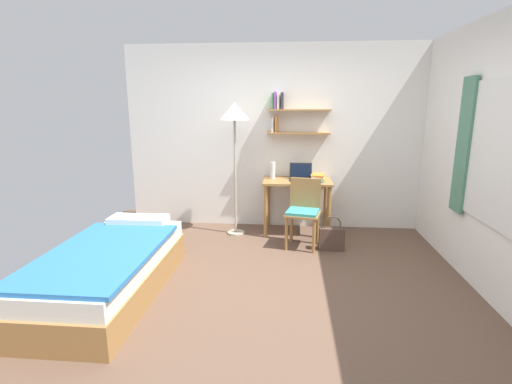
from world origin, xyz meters
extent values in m
plane|color=brown|center=(0.00, 0.00, 0.00)|extent=(5.28, 5.28, 0.00)
cube|color=white|center=(0.00, 2.02, 1.30)|extent=(4.40, 0.05, 2.60)
cube|color=#9E703D|center=(0.27, 1.89, 1.38)|extent=(0.87, 0.22, 0.02)
cube|color=silver|center=(-0.09, 1.91, 1.49)|extent=(0.03, 0.17, 0.20)
cube|color=orange|center=(-0.05, 1.92, 1.51)|extent=(0.03, 0.14, 0.22)
cube|color=#9E703D|center=(0.27, 1.89, 1.70)|extent=(0.87, 0.22, 0.02)
cube|color=#4CA856|center=(-0.10, 1.93, 1.82)|extent=(0.02, 0.13, 0.22)
cube|color=purple|center=(-0.06, 1.92, 1.83)|extent=(0.04, 0.14, 0.23)
cube|color=silver|center=(-0.02, 1.91, 1.81)|extent=(0.03, 0.15, 0.20)
cube|color=#333338|center=(0.04, 1.91, 1.82)|extent=(0.04, 0.17, 0.22)
cube|color=white|center=(2.02, 0.00, 1.30)|extent=(0.05, 4.40, 2.60)
cube|color=silver|center=(1.99, 0.09, 1.35)|extent=(0.02, 0.94, 1.31)
cube|color=white|center=(1.99, 0.09, 1.35)|extent=(0.01, 0.88, 1.25)
cube|color=#4C7F66|center=(1.96, 0.67, 1.35)|extent=(0.03, 0.28, 1.41)
cube|color=#9E703D|center=(-1.53, -0.27, 0.14)|extent=(0.91, 1.97, 0.28)
cube|color=silver|center=(-1.53, -0.27, 0.36)|extent=(0.88, 1.92, 0.16)
cube|color=#2D70B7|center=(-1.53, -0.39, 0.46)|extent=(0.93, 1.62, 0.04)
cube|color=white|center=(-1.53, 0.50, 0.49)|extent=(0.64, 0.28, 0.10)
cube|color=#9E703D|center=(0.27, 1.70, 0.74)|extent=(0.94, 0.58, 0.03)
cylinder|color=#9E703D|center=(-0.15, 1.46, 0.36)|extent=(0.06, 0.06, 0.72)
cylinder|color=#9E703D|center=(0.69, 1.46, 0.36)|extent=(0.06, 0.06, 0.72)
cylinder|color=#9E703D|center=(-0.15, 1.94, 0.36)|extent=(0.06, 0.06, 0.72)
cylinder|color=#9E703D|center=(0.69, 1.94, 0.36)|extent=(0.06, 0.06, 0.72)
cube|color=#9E703D|center=(0.33, 1.13, 0.44)|extent=(0.48, 0.47, 0.03)
cube|color=teal|center=(0.33, 1.13, 0.47)|extent=(0.44, 0.43, 0.04)
cube|color=#9E703D|center=(0.37, 1.30, 0.67)|extent=(0.39, 0.11, 0.38)
cylinder|color=#9E703D|center=(0.13, 1.00, 0.21)|extent=(0.04, 0.04, 0.42)
cylinder|color=#9E703D|center=(0.47, 0.94, 0.21)|extent=(0.04, 0.04, 0.42)
cylinder|color=#9E703D|center=(0.20, 1.32, 0.21)|extent=(0.04, 0.04, 0.42)
cylinder|color=#9E703D|center=(0.53, 1.25, 0.21)|extent=(0.04, 0.04, 0.42)
cylinder|color=#B2A893|center=(-0.58, 1.56, 0.01)|extent=(0.24, 0.24, 0.02)
cylinder|color=#B2A893|center=(-0.58, 1.56, 0.80)|extent=(0.03, 0.03, 1.55)
cone|color=silver|center=(-0.58, 1.56, 1.69)|extent=(0.40, 0.40, 0.22)
cube|color=black|center=(0.31, 1.70, 0.76)|extent=(0.31, 0.23, 0.01)
cube|color=black|center=(0.31, 1.79, 0.87)|extent=(0.31, 0.05, 0.21)
cube|color=black|center=(0.31, 1.79, 0.87)|extent=(0.28, 0.04, 0.18)
cylinder|color=silver|center=(-0.08, 1.78, 0.87)|extent=(0.07, 0.07, 0.24)
cube|color=#3384C6|center=(0.53, 1.64, 0.77)|extent=(0.19, 0.24, 0.02)
cube|color=gold|center=(0.55, 1.66, 0.79)|extent=(0.19, 0.23, 0.02)
cube|color=silver|center=(0.53, 1.66, 0.81)|extent=(0.16, 0.23, 0.03)
cube|color=orange|center=(0.55, 1.66, 0.84)|extent=(0.20, 0.26, 0.02)
cube|color=#4C382D|center=(0.70, 1.06, 0.14)|extent=(0.31, 0.11, 0.28)
torus|color=#4C382D|center=(0.70, 1.06, 0.33)|extent=(0.22, 0.02, 0.22)
camera|label=1|loc=(0.16, -3.49, 1.78)|focal=26.75mm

